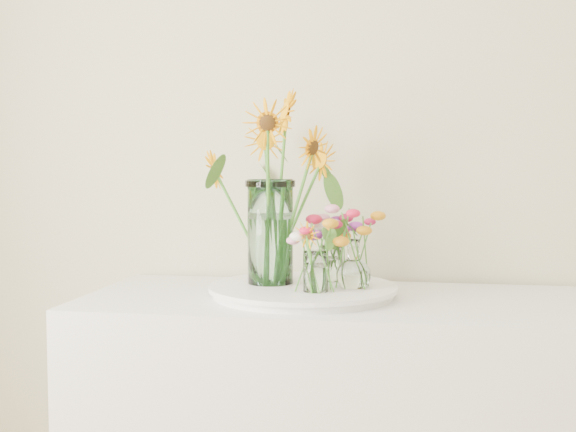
% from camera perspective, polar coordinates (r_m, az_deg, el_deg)
% --- Properties ---
extents(tray, '(0.49, 0.49, 0.02)m').
position_cam_1_polar(tray, '(1.98, 1.19, -6.01)').
color(tray, white).
rests_on(tray, counter).
extents(mason_jar, '(0.16, 0.16, 0.30)m').
position_cam_1_polar(mason_jar, '(2.00, -1.40, -1.30)').
color(mason_jar, '#B8EBDA').
rests_on(mason_jar, tray).
extents(sunflower_bouquet, '(0.83, 0.83, 0.53)m').
position_cam_1_polar(sunflower_bouquet, '(1.99, -1.41, 2.06)').
color(sunflower_bouquet, '#F69E05').
rests_on(sunflower_bouquet, tray).
extents(small_vase_a, '(0.08, 0.08, 0.11)m').
position_cam_1_polar(small_vase_a, '(1.88, 2.20, -4.46)').
color(small_vase_a, white).
rests_on(small_vase_a, tray).
extents(wildflower_posy_a, '(0.21, 0.21, 0.20)m').
position_cam_1_polar(wildflower_posy_a, '(1.87, 2.20, -3.09)').
color(wildflower_posy_a, orange).
rests_on(wildflower_posy_a, tray).
extents(small_vase_b, '(0.12, 0.12, 0.14)m').
position_cam_1_polar(small_vase_b, '(1.94, 5.20, -3.83)').
color(small_vase_b, white).
rests_on(small_vase_b, tray).
extents(wildflower_posy_b, '(0.20, 0.20, 0.23)m').
position_cam_1_polar(wildflower_posy_b, '(1.94, 5.21, -2.51)').
color(wildflower_posy_b, orange).
rests_on(wildflower_posy_b, tray).
extents(small_vase_c, '(0.06, 0.06, 0.11)m').
position_cam_1_polar(small_vase_c, '(2.05, 3.48, -3.80)').
color(small_vase_c, white).
rests_on(small_vase_c, tray).
extents(wildflower_posy_c, '(0.17, 0.17, 0.20)m').
position_cam_1_polar(wildflower_posy_c, '(2.05, 3.49, -2.55)').
color(wildflower_posy_c, orange).
rests_on(wildflower_posy_c, tray).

